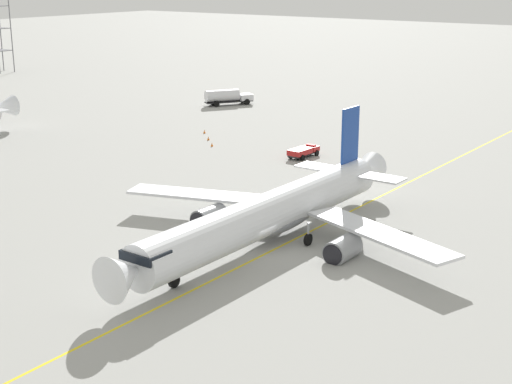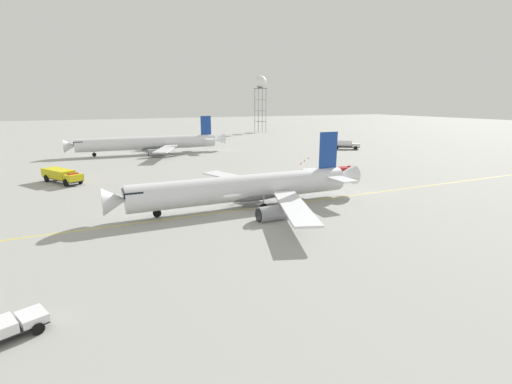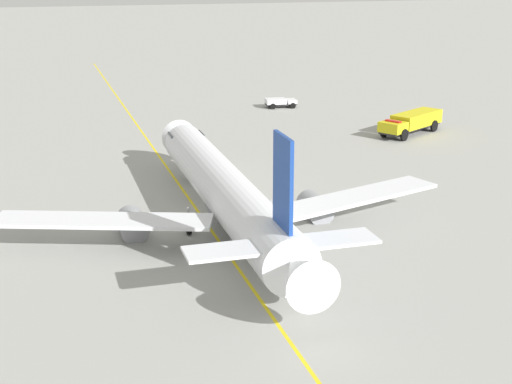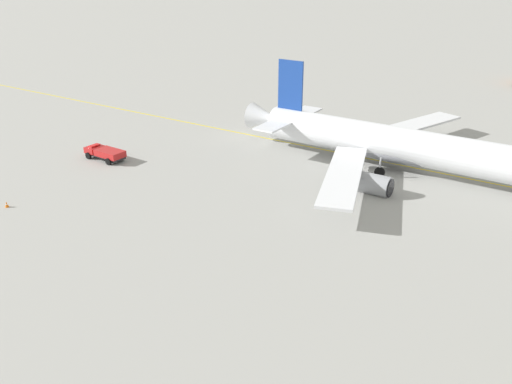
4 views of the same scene
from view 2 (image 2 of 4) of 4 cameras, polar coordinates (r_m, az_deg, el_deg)
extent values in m
plane|color=#9E9E99|center=(53.32, -3.89, -2.83)|extent=(600.00, 600.00, 0.00)
cylinder|color=white|center=(54.55, -1.88, 0.63)|extent=(4.06, 33.14, 3.77)
cone|color=white|center=(50.66, -20.75, -1.29)|extent=(3.60, 3.03, 3.58)
cone|color=white|center=(63.48, 13.34, 2.41)|extent=(3.24, 4.03, 3.20)
cube|color=black|center=(50.62, -18.36, -0.11)|extent=(3.22, 2.43, 0.70)
ellipsoid|color=slate|center=(55.43, -0.29, -0.25)|extent=(3.49, 11.95, 2.07)
cube|color=#193D93|center=(60.72, 10.95, 6.28)|extent=(0.27, 3.20, 5.73)
cube|color=white|center=(58.66, 12.69, 1.99)|extent=(5.32, 2.65, 0.20)
cube|color=white|center=(64.10, 9.04, 3.13)|extent=(5.32, 2.65, 0.20)
cube|color=white|center=(47.42, 5.88, -2.26)|extent=(16.03, 8.31, 0.28)
cube|color=white|center=(64.61, -2.91, 2.09)|extent=(16.07, 8.07, 0.28)
cylinder|color=gray|center=(48.80, 2.23, -3.35)|extent=(2.16, 3.37, 2.13)
cylinder|color=black|center=(48.08, 0.39, -3.60)|extent=(1.81, 0.17, 1.81)
cylinder|color=gray|center=(61.97, -3.95, 0.33)|extent=(2.16, 3.37, 2.13)
cylinder|color=black|center=(61.40, -5.46, 0.17)|extent=(1.81, 0.17, 1.81)
cylinder|color=#9EA0A5|center=(51.56, -14.89, -2.28)|extent=(0.20, 0.20, 1.61)
cylinder|color=black|center=(51.78, -14.83, -3.13)|extent=(0.31, 1.10, 1.10)
cylinder|color=#9EA0A5|center=(52.65, 1.17, -1.48)|extent=(0.20, 0.20, 1.61)
cylinder|color=black|center=(52.87, 1.17, -2.32)|extent=(0.31, 1.10, 1.10)
cylinder|color=#9EA0A5|center=(58.45, -1.61, 0.05)|extent=(0.20, 0.20, 1.61)
cylinder|color=black|center=(58.65, -1.61, -0.71)|extent=(0.31, 1.10, 1.10)
cylinder|color=white|center=(114.88, -16.03, 7.20)|extent=(5.66, 39.52, 3.79)
cone|color=white|center=(114.51, -26.51, 6.28)|extent=(3.74, 3.17, 3.60)
cone|color=white|center=(119.04, -5.77, 8.02)|extent=(3.41, 4.15, 3.22)
cube|color=black|center=(114.28, -25.45, 6.81)|extent=(3.33, 2.55, 0.70)
ellipsoid|color=slate|center=(115.22, -15.02, 6.76)|extent=(4.08, 14.33, 2.08)
cube|color=#193D93|center=(117.65, -7.65, 10.05)|extent=(0.39, 3.21, 5.62)
cube|color=white|center=(114.76, -7.16, 8.00)|extent=(5.24, 2.84, 0.20)
cube|color=white|center=(121.15, -8.00, 8.27)|extent=(5.24, 2.84, 0.20)
cube|color=white|center=(105.17, -13.53, 6.44)|extent=(16.93, 9.90, 0.28)
cube|color=white|center=(125.59, -15.04, 7.47)|extent=(17.19, 8.51, 0.28)
cylinder|color=gray|center=(107.48, -15.05, 5.81)|extent=(2.25, 4.08, 2.06)
cylinder|color=black|center=(107.24, -16.14, 5.72)|extent=(1.76, 0.23, 1.75)
cylinder|color=gray|center=(122.91, -16.03, 6.68)|extent=(2.25, 4.08, 2.06)
cylinder|color=black|center=(122.71, -16.98, 6.61)|extent=(1.76, 0.23, 1.75)
cylinder|color=#9EA0A5|center=(114.41, -23.46, 5.75)|extent=(0.20, 0.20, 1.98)
cylinder|color=black|center=(114.53, -23.41, 5.26)|extent=(0.35, 1.11, 1.10)
cylinder|color=#9EA0A5|center=(112.05, -14.77, 6.28)|extent=(0.20, 0.20, 1.98)
cylinder|color=black|center=(112.17, -14.74, 5.78)|extent=(0.35, 1.11, 1.10)
cylinder|color=#9EA0A5|center=(118.54, -15.21, 6.64)|extent=(0.20, 0.20, 1.98)
cylinder|color=black|center=(118.66, -15.18, 6.16)|extent=(0.35, 1.11, 1.10)
cube|color=#232326|center=(79.81, -27.38, 1.80)|extent=(9.93, 7.16, 0.20)
cube|color=yellow|center=(76.34, -26.05, 2.00)|extent=(3.47, 3.60, 1.20)
cube|color=black|center=(75.36, -25.65, 2.05)|extent=(1.24, 2.04, 0.67)
cube|color=yellow|center=(80.80, -27.89, 2.52)|extent=(7.90, 6.20, 1.60)
cube|color=red|center=(76.21, -26.10, 2.52)|extent=(1.50, 1.97, 0.16)
cylinder|color=black|center=(77.42, -25.23, 1.63)|extent=(1.35, 0.95, 1.40)
cylinder|color=black|center=(76.11, -27.00, 1.25)|extent=(1.35, 0.95, 1.40)
cylinder|color=black|center=(83.29, -27.61, 2.15)|extent=(1.35, 0.95, 1.40)
cylinder|color=black|center=(82.08, -29.30, 1.80)|extent=(1.35, 0.95, 1.40)
cube|color=#232326|center=(83.06, 13.18, 3.17)|extent=(1.78, 5.08, 0.20)
cube|color=red|center=(84.03, 14.16, 3.53)|extent=(1.96, 1.56, 0.65)
cube|color=black|center=(84.41, 14.52, 3.62)|extent=(1.61, 0.13, 0.36)
cube|color=red|center=(82.48, 12.71, 3.44)|extent=(2.01, 3.38, 0.70)
cube|color=red|center=(83.96, 14.18, 3.82)|extent=(1.36, 0.64, 0.16)
cylinder|color=black|center=(84.87, 13.75, 3.29)|extent=(0.30, 0.77, 0.76)
cylinder|color=black|center=(83.38, 14.54, 3.06)|extent=(0.30, 0.77, 0.76)
cylinder|color=black|center=(82.90, 11.88, 3.15)|extent=(0.30, 0.77, 0.76)
cylinder|color=black|center=(81.37, 12.66, 2.92)|extent=(0.30, 0.77, 0.76)
cube|color=#232326|center=(124.96, 13.47, 6.67)|extent=(6.46, 8.61, 0.20)
cube|color=silver|center=(125.28, 14.96, 6.90)|extent=(3.34, 3.33, 1.10)
cube|color=black|center=(125.41, 15.47, 6.95)|extent=(1.77, 1.15, 0.62)
cylinder|color=silver|center=(124.69, 12.90, 7.22)|extent=(5.13, 6.43, 2.12)
cylinder|color=black|center=(126.54, 14.81, 6.63)|extent=(0.82, 1.08, 1.10)
cylinder|color=black|center=(124.15, 14.95, 6.49)|extent=(0.82, 1.08, 1.10)
cylinder|color=black|center=(125.89, 12.11, 6.74)|extent=(0.82, 1.08, 1.10)
cylinder|color=black|center=(123.48, 12.21, 6.61)|extent=(0.82, 1.08, 1.10)
cube|color=#232326|center=(30.72, -34.37, -17.36)|extent=(3.58, 5.64, 0.20)
cube|color=white|center=(30.86, -30.95, -15.95)|extent=(2.48, 2.25, 0.55)
cube|color=black|center=(30.96, -29.67, -15.51)|extent=(1.62, 0.70, 0.31)
cylinder|color=black|center=(31.96, -31.37, -15.94)|extent=(0.55, 0.85, 0.80)
cylinder|color=black|center=(30.21, -30.27, -17.54)|extent=(0.55, 0.85, 0.80)
cylinder|color=slate|center=(188.67, 1.53, 12.28)|extent=(0.24, 0.24, 20.94)
cylinder|color=slate|center=(192.41, 0.96, 12.31)|extent=(0.24, 0.24, 20.94)
cylinder|color=slate|center=(190.62, -0.19, 12.30)|extent=(0.24, 0.24, 20.94)
cylinder|color=slate|center=(186.85, 0.36, 12.27)|extent=(0.24, 0.24, 20.94)
cube|color=slate|center=(189.83, 0.66, 10.71)|extent=(4.37, 4.37, 0.16)
cube|color=slate|center=(189.62, 0.66, 12.29)|extent=(4.37, 4.37, 0.16)
cube|color=slate|center=(189.57, 0.67, 13.87)|extent=(4.37, 4.37, 0.16)
cube|color=slate|center=(189.66, 0.67, 15.50)|extent=(4.97, 4.97, 0.30)
sphere|color=white|center=(189.78, 0.67, 16.44)|extent=(5.93, 5.93, 5.93)
cube|color=yellow|center=(52.11, -6.83, -3.28)|extent=(0.75, 191.82, 0.01)
cone|color=orange|center=(93.17, 6.89, 4.42)|extent=(0.36, 0.36, 0.55)
cylinder|color=white|center=(93.17, 6.89, 4.44)|extent=(0.22, 0.22, 0.06)
cone|color=orange|center=(97.22, 7.41, 4.79)|extent=(0.36, 0.36, 0.55)
cylinder|color=white|center=(97.21, 7.41, 4.81)|extent=(0.22, 0.22, 0.06)
cone|color=orange|center=(102.02, 7.96, 5.19)|extent=(0.36, 0.36, 0.55)
cylinder|color=white|center=(102.02, 7.96, 5.21)|extent=(0.22, 0.22, 0.06)
camera|label=1|loc=(35.77, -99.00, 12.35)|focal=53.61mm
camera|label=3|loc=(83.81, 41.80, 13.83)|focal=52.95mm
camera|label=4|loc=(103.74, -23.37, 16.06)|focal=37.95mm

